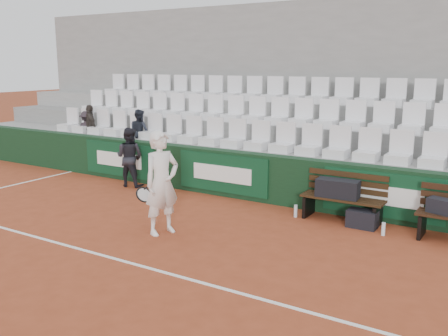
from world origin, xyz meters
TOP-DOWN VIEW (x-y plane):
  - ground at (0.00, 0.00)m, footprint 80.00×80.00m
  - court_baseline at (0.00, 0.00)m, footprint 18.00×0.06m
  - back_barrier at (0.07, 3.99)m, footprint 18.00×0.34m
  - grandstand_tier_front at (0.00, 4.62)m, footprint 18.00×0.95m
  - grandstand_tier_mid at (0.00, 5.58)m, footprint 18.00×0.95m
  - grandstand_tier_back at (0.00, 6.53)m, footprint 18.00×0.95m
  - grandstand_rear_wall at (0.00, 7.15)m, footprint 18.00×0.30m
  - seat_row_front at (0.00, 4.45)m, footprint 11.90×0.44m
  - seat_row_mid at (0.00, 5.40)m, footprint 11.90×0.44m
  - seat_row_back at (0.00, 6.35)m, footprint 11.90×0.44m
  - bench_left at (2.56, 3.55)m, footprint 1.50×0.56m
  - sports_bag_left at (2.47, 3.52)m, footprint 0.79×0.38m
  - sports_bag_right at (4.30, 3.43)m, footprint 0.57×0.38m
  - sports_bag_ground at (2.99, 3.38)m, footprint 0.52×0.32m
  - water_bottle_near at (1.75, 3.32)m, footprint 0.07×0.07m
  - water_bottle_far at (3.42, 3.15)m, footprint 0.06×0.06m
  - tennis_player at (0.18, 1.29)m, footprint 0.80×0.74m
  - ball_kid at (-2.56, 3.51)m, footprint 0.77×0.65m
  - spectator_a at (-5.02, 4.50)m, footprint 0.75×0.60m
  - spectator_b at (-4.87, 4.50)m, footprint 0.76×0.53m
  - spectator_c at (-3.10, 4.50)m, footprint 0.64×0.55m

SIDE VIEW (x-z plane):
  - ground at x=0.00m, z-range 0.00..0.00m
  - court_baseline at x=0.00m, z-range 0.00..0.01m
  - water_bottle_far at x=3.42m, z-range 0.00..0.23m
  - water_bottle_near at x=1.75m, z-range 0.00..0.24m
  - sports_bag_ground at x=2.99m, z-range 0.00..0.31m
  - bench_left at x=2.56m, z-range 0.00..0.45m
  - grandstand_tier_front at x=0.00m, z-range 0.00..1.00m
  - back_barrier at x=0.07m, z-range 0.00..1.00m
  - sports_bag_right at x=4.30m, z-range 0.45..0.69m
  - sports_bag_left at x=2.47m, z-range 0.45..0.78m
  - ball_kid at x=-2.56m, z-range 0.00..1.39m
  - grandstand_tier_mid at x=0.00m, z-range 0.00..1.45m
  - tennis_player at x=0.18m, z-range 0.00..1.76m
  - grandstand_tier_back at x=0.00m, z-range 0.00..1.90m
  - seat_row_front at x=0.00m, z-range 1.00..1.63m
  - spectator_a at x=-5.02m, z-range 1.00..2.02m
  - spectator_c at x=-3.10m, z-range 1.00..2.16m
  - spectator_b at x=-4.87m, z-range 1.00..2.20m
  - seat_row_mid at x=0.00m, z-range 1.45..2.08m
  - grandstand_rear_wall at x=0.00m, z-range 0.00..4.40m
  - seat_row_back at x=0.00m, z-range 1.90..2.53m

